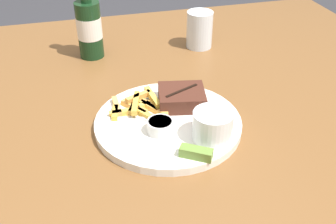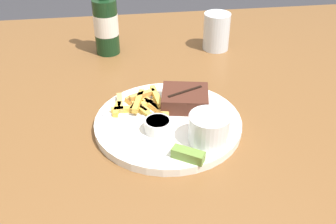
{
  "view_description": "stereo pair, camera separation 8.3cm",
  "coord_description": "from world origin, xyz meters",
  "px_view_note": "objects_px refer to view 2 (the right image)",
  "views": [
    {
      "loc": [
        -0.18,
        -0.67,
        1.26
      ],
      "look_at": [
        0.0,
        0.0,
        0.79
      ],
      "focal_mm": 42.0,
      "sensor_mm": 36.0,
      "label": 1
    },
    {
      "loc": [
        -0.1,
        -0.68,
        1.26
      ],
      "look_at": [
        0.0,
        0.0,
        0.79
      ],
      "focal_mm": 42.0,
      "sensor_mm": 36.0,
      "label": 2
    }
  ],
  "objects_px": {
    "dinner_plate": "(168,123)",
    "steak_portion": "(185,98)",
    "coleslaw_cup": "(209,127)",
    "beer_bottle": "(106,23)",
    "dipping_sauce_cup": "(158,125)",
    "fork_utensil": "(130,116)",
    "pickle_spear": "(188,155)",
    "drinking_glass": "(216,31)"
  },
  "relations": [
    {
      "from": "pickle_spear",
      "to": "fork_utensil",
      "type": "xyz_separation_m",
      "value": [
        -0.1,
        0.15,
        -0.01
      ]
    },
    {
      "from": "dipping_sauce_cup",
      "to": "beer_bottle",
      "type": "relative_size",
      "value": 0.21
    },
    {
      "from": "steak_portion",
      "to": "drinking_glass",
      "type": "height_order",
      "value": "drinking_glass"
    },
    {
      "from": "dinner_plate",
      "to": "steak_portion",
      "type": "distance_m",
      "value": 0.07
    },
    {
      "from": "fork_utensil",
      "to": "beer_bottle",
      "type": "bearing_deg",
      "value": 111.73
    },
    {
      "from": "pickle_spear",
      "to": "fork_utensil",
      "type": "bearing_deg",
      "value": 123.18
    },
    {
      "from": "beer_bottle",
      "to": "drinking_glass",
      "type": "xyz_separation_m",
      "value": [
        0.32,
        -0.02,
        -0.04
      ]
    },
    {
      "from": "dinner_plate",
      "to": "dipping_sauce_cup",
      "type": "bearing_deg",
      "value": -125.63
    },
    {
      "from": "steak_portion",
      "to": "dipping_sauce_cup",
      "type": "bearing_deg",
      "value": -128.91
    },
    {
      "from": "dipping_sauce_cup",
      "to": "pickle_spear",
      "type": "height_order",
      "value": "dipping_sauce_cup"
    },
    {
      "from": "dinner_plate",
      "to": "drinking_glass",
      "type": "distance_m",
      "value": 0.43
    },
    {
      "from": "beer_bottle",
      "to": "dinner_plate",
      "type": "bearing_deg",
      "value": -72.58
    },
    {
      "from": "fork_utensil",
      "to": "coleslaw_cup",
      "type": "bearing_deg",
      "value": -19.63
    },
    {
      "from": "coleslaw_cup",
      "to": "pickle_spear",
      "type": "relative_size",
      "value": 1.25
    },
    {
      "from": "dipping_sauce_cup",
      "to": "drinking_glass",
      "type": "relative_size",
      "value": 0.5
    },
    {
      "from": "dipping_sauce_cup",
      "to": "pickle_spear",
      "type": "xyz_separation_m",
      "value": [
        0.05,
        -0.09,
        -0.0
      ]
    },
    {
      "from": "dinner_plate",
      "to": "steak_portion",
      "type": "xyz_separation_m",
      "value": [
        0.05,
        0.05,
        0.03
      ]
    },
    {
      "from": "dipping_sauce_cup",
      "to": "pickle_spear",
      "type": "distance_m",
      "value": 0.11
    },
    {
      "from": "pickle_spear",
      "to": "beer_bottle",
      "type": "bearing_deg",
      "value": 105.23
    },
    {
      "from": "steak_portion",
      "to": "fork_utensil",
      "type": "xyz_separation_m",
      "value": [
        -0.13,
        -0.03,
        -0.02
      ]
    },
    {
      "from": "beer_bottle",
      "to": "drinking_glass",
      "type": "height_order",
      "value": "beer_bottle"
    },
    {
      "from": "dipping_sauce_cup",
      "to": "steak_portion",
      "type": "bearing_deg",
      "value": 51.09
    },
    {
      "from": "beer_bottle",
      "to": "pickle_spear",
      "type": "bearing_deg",
      "value": -74.77
    },
    {
      "from": "dinner_plate",
      "to": "steak_portion",
      "type": "relative_size",
      "value": 2.66
    },
    {
      "from": "dipping_sauce_cup",
      "to": "fork_utensil",
      "type": "height_order",
      "value": "dipping_sauce_cup"
    },
    {
      "from": "fork_utensil",
      "to": "drinking_glass",
      "type": "relative_size",
      "value": 1.23
    },
    {
      "from": "drinking_glass",
      "to": "pickle_spear",
      "type": "bearing_deg",
      "value": -109.23
    },
    {
      "from": "beer_bottle",
      "to": "drinking_glass",
      "type": "bearing_deg",
      "value": -3.04
    },
    {
      "from": "dipping_sauce_cup",
      "to": "coleslaw_cup",
      "type": "bearing_deg",
      "value": -25.64
    },
    {
      "from": "steak_portion",
      "to": "beer_bottle",
      "type": "bearing_deg",
      "value": 116.46
    },
    {
      "from": "coleslaw_cup",
      "to": "pickle_spear",
      "type": "distance_m",
      "value": 0.07
    },
    {
      "from": "pickle_spear",
      "to": "beer_bottle",
      "type": "distance_m",
      "value": 0.55
    },
    {
      "from": "dinner_plate",
      "to": "coleslaw_cup",
      "type": "relative_size",
      "value": 3.92
    },
    {
      "from": "steak_portion",
      "to": "beer_bottle",
      "type": "height_order",
      "value": "beer_bottle"
    },
    {
      "from": "dipping_sauce_cup",
      "to": "beer_bottle",
      "type": "distance_m",
      "value": 0.44
    },
    {
      "from": "coleslaw_cup",
      "to": "fork_utensil",
      "type": "bearing_deg",
      "value": 145.12
    },
    {
      "from": "coleslaw_cup",
      "to": "beer_bottle",
      "type": "xyz_separation_m",
      "value": [
        -0.19,
        0.47,
        0.04
      ]
    },
    {
      "from": "steak_portion",
      "to": "fork_utensil",
      "type": "distance_m",
      "value": 0.13
    },
    {
      "from": "fork_utensil",
      "to": "beer_bottle",
      "type": "xyz_separation_m",
      "value": [
        -0.04,
        0.37,
        0.07
      ]
    },
    {
      "from": "coleslaw_cup",
      "to": "beer_bottle",
      "type": "relative_size",
      "value": 0.32
    },
    {
      "from": "steak_portion",
      "to": "drinking_glass",
      "type": "bearing_deg",
      "value": 64.99
    },
    {
      "from": "pickle_spear",
      "to": "fork_utensil",
      "type": "distance_m",
      "value": 0.18
    }
  ]
}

